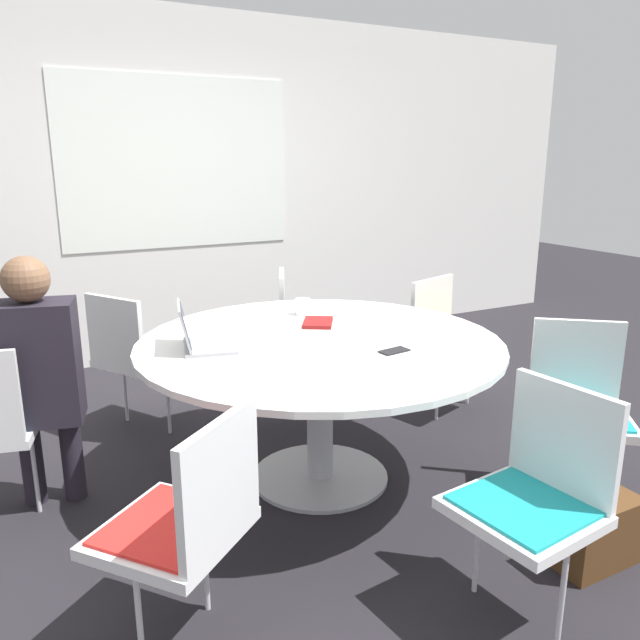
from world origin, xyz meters
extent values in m
plane|color=black|center=(0.00, 0.00, 0.00)|extent=(16.00, 16.00, 0.00)
cube|color=silver|center=(0.00, 2.41, 1.35)|extent=(8.00, 0.06, 2.70)
cube|color=white|center=(0.00, 2.37, 1.55)|extent=(1.80, 0.01, 1.30)
cylinder|color=#B7B7BC|center=(0.00, 0.00, 0.01)|extent=(0.69, 0.69, 0.02)
cylinder|color=#B7B7BC|center=(0.00, 0.00, 0.37)|extent=(0.13, 0.13, 0.69)
cylinder|color=white|center=(0.00, 0.00, 0.73)|extent=(1.77, 1.77, 0.03)
cylinder|color=silver|center=(-1.30, 0.33, 0.21)|extent=(0.02, 0.02, 0.41)
cube|color=white|center=(-0.95, -0.77, 0.43)|extent=(0.61, 0.60, 0.04)
cube|color=red|center=(-0.95, -0.77, 0.46)|extent=(0.53, 0.53, 0.01)
cube|color=white|center=(-0.83, -0.92, 0.65)|extent=(0.34, 0.29, 0.40)
cylinder|color=silver|center=(-1.09, -0.88, 0.21)|extent=(0.02, 0.02, 0.41)
cylinder|color=silver|center=(-0.81, -0.66, 0.21)|extent=(0.02, 0.02, 0.41)
cube|color=white|center=(0.14, -1.22, 0.43)|extent=(0.47, 0.48, 0.04)
cube|color=teal|center=(0.14, -1.22, 0.46)|extent=(0.41, 0.43, 0.01)
cube|color=white|center=(0.33, -1.20, 0.65)|extent=(0.08, 0.42, 0.40)
cylinder|color=silver|center=(0.16, -1.40, 0.21)|extent=(0.02, 0.02, 0.41)
cylinder|color=silver|center=(0.12, -1.04, 0.21)|extent=(0.02, 0.02, 0.41)
cube|color=white|center=(0.96, -0.76, 0.43)|extent=(0.61, 0.60, 0.04)
cube|color=teal|center=(0.96, -0.76, 0.46)|extent=(0.53, 0.53, 0.01)
cube|color=white|center=(1.08, -0.61, 0.65)|extent=(0.35, 0.28, 0.40)
cylinder|color=silver|center=(1.10, -0.88, 0.21)|extent=(0.02, 0.02, 0.41)
cylinder|color=silver|center=(0.82, -0.65, 0.21)|extent=(0.02, 0.02, 0.41)
cube|color=white|center=(1.17, 0.37, 0.43)|extent=(0.55, 0.53, 0.04)
cube|color=gold|center=(1.17, 0.37, 0.46)|extent=(0.48, 0.47, 0.01)
cube|color=white|center=(1.11, 0.55, 0.65)|extent=(0.41, 0.15, 0.40)
cylinder|color=silver|center=(1.34, 0.42, 0.21)|extent=(0.02, 0.02, 0.41)
cylinder|color=silver|center=(1.00, 0.31, 0.21)|extent=(0.02, 0.02, 0.41)
cube|color=white|center=(0.52, 1.11, 0.43)|extent=(0.57, 0.58, 0.04)
cube|color=teal|center=(0.52, 1.11, 0.46)|extent=(0.50, 0.51, 0.01)
cube|color=white|center=(0.34, 1.19, 0.65)|extent=(0.20, 0.39, 0.40)
cylinder|color=silver|center=(0.59, 1.28, 0.21)|extent=(0.02, 0.02, 0.41)
cylinder|color=silver|center=(0.44, 0.95, 0.21)|extent=(0.02, 0.02, 0.41)
cube|color=white|center=(-0.64, 1.05, 0.43)|extent=(0.59, 0.59, 0.04)
cube|color=gold|center=(-0.64, 1.05, 0.46)|extent=(0.52, 0.52, 0.01)
cube|color=white|center=(-0.80, 0.95, 0.65)|extent=(0.24, 0.37, 0.40)
cylinder|color=silver|center=(-0.73, 1.20, 0.21)|extent=(0.02, 0.02, 0.41)
cylinder|color=silver|center=(-0.54, 0.89, 0.21)|extent=(0.02, 0.02, 0.41)
cylinder|color=#231E28|center=(-1.31, 0.44, 0.23)|extent=(0.10, 0.10, 0.45)
cylinder|color=#231E28|center=(-1.13, 0.39, 0.23)|extent=(0.10, 0.10, 0.45)
cube|color=#231E28|center=(-1.25, 0.32, 0.73)|extent=(0.40, 0.30, 0.55)
sphere|color=brown|center=(-1.25, 0.32, 1.10)|extent=(0.20, 0.20, 0.20)
cube|color=#99999E|center=(-0.51, 0.13, 0.75)|extent=(0.30, 0.34, 0.02)
cube|color=#99999E|center=(-0.62, 0.16, 0.86)|extent=(0.12, 0.30, 0.20)
cube|color=black|center=(-0.61, 0.16, 0.86)|extent=(0.10, 0.27, 0.17)
cube|color=maroon|center=(0.13, 0.26, 0.75)|extent=(0.24, 0.26, 0.02)
cylinder|color=white|center=(0.15, 0.49, 0.79)|extent=(0.09, 0.09, 0.09)
cube|color=black|center=(0.21, -0.32, 0.75)|extent=(0.15, 0.09, 0.01)
cube|color=#513319|center=(0.66, -1.15, 0.14)|extent=(0.36, 0.16, 0.28)
camera|label=1|loc=(-1.36, -2.56, 1.61)|focal=35.00mm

